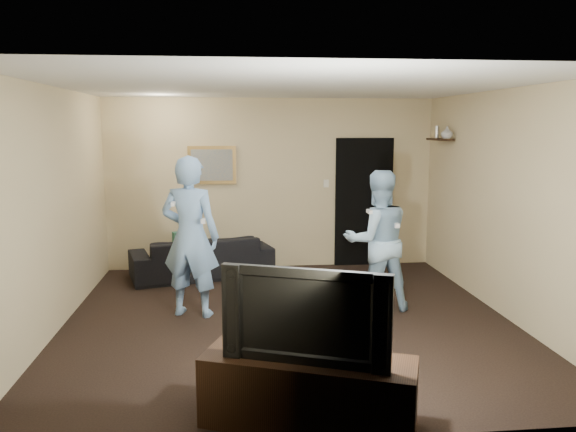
{
  "coord_description": "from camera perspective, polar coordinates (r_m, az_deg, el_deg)",
  "views": [
    {
      "loc": [
        -0.63,
        -6.08,
        2.18
      ],
      "look_at": [
        0.03,
        0.3,
        1.15
      ],
      "focal_mm": 35.0,
      "sensor_mm": 36.0,
      "label": 1
    }
  ],
  "objects": [
    {
      "name": "shelf_figurine",
      "position": [
        8.57,
        14.9,
        8.25
      ],
      "size": [
        0.06,
        0.06,
        0.18
      ],
      "primitive_type": "cylinder",
      "color": "silver",
      "rests_on": "wall_shelf"
    },
    {
      "name": "painting_frame",
      "position": [
        8.58,
        -7.73,
        5.16
      ],
      "size": [
        0.72,
        0.05,
        0.57
      ],
      "primitive_type": "cube",
      "color": "olive",
      "rests_on": "wall_back"
    },
    {
      "name": "throw_pillow",
      "position": [
        8.29,
        -10.27,
        -2.86
      ],
      "size": [
        0.41,
        0.25,
        0.39
      ],
      "primitive_type": "cube",
      "rotation": [
        0.0,
        0.0,
        0.36
      ],
      "color": "#1A5042",
      "rests_on": "sofa"
    },
    {
      "name": "wii_player_left",
      "position": [
        6.52,
        -9.89,
        -2.08
      ],
      "size": [
        0.78,
        0.62,
        1.86
      ],
      "color": "#7EA8DB",
      "rests_on": "ground"
    },
    {
      "name": "wall_front",
      "position": [
        3.74,
        4.0,
        -4.5
      ],
      "size": [
        5.0,
        0.04,
        2.6
      ],
      "primitive_type": "cube",
      "color": "#C9B486",
      "rests_on": "ground"
    },
    {
      "name": "wall_left",
      "position": [
        6.42,
        -22.78,
        0.53
      ],
      "size": [
        0.04,
        5.0,
        2.6
      ],
      "primitive_type": "cube",
      "color": "#C9B486",
      "rests_on": "ground"
    },
    {
      "name": "ceiling",
      "position": [
        6.13,
        0.02,
        13.06
      ],
      "size": [
        5.0,
        5.0,
        0.04
      ],
      "primitive_type": "cube",
      "color": "silver",
      "rests_on": "wall_back"
    },
    {
      "name": "wall_shelf",
      "position": [
        8.44,
        15.2,
        7.52
      ],
      "size": [
        0.2,
        0.6,
        0.03
      ],
      "primitive_type": "cube",
      "color": "black",
      "rests_on": "wall_right"
    },
    {
      "name": "wall_back",
      "position": [
        8.65,
        -1.7,
        3.28
      ],
      "size": [
        5.0,
        0.04,
        2.6
      ],
      "primitive_type": "cube",
      "color": "#C9B486",
      "rests_on": "ground"
    },
    {
      "name": "doorway",
      "position": [
        8.88,
        7.7,
        1.4
      ],
      "size": [
        0.9,
        0.06,
        2.0
      ],
      "primitive_type": "cube",
      "color": "black",
      "rests_on": "ground"
    },
    {
      "name": "ground",
      "position": [
        6.49,
        0.02,
        -10.51
      ],
      "size": [
        5.0,
        5.0,
        0.0
      ],
      "primitive_type": "plane",
      "color": "black",
      "rests_on": "ground"
    },
    {
      "name": "painting_canvas",
      "position": [
        8.55,
        -7.73,
        5.15
      ],
      "size": [
        0.62,
        0.01,
        0.47
      ],
      "primitive_type": "cube",
      "color": "slate",
      "rests_on": "painting_frame"
    },
    {
      "name": "shelf_vase",
      "position": [
        8.21,
        15.85,
        8.15
      ],
      "size": [
        0.18,
        0.18,
        0.17
      ],
      "primitive_type": "imported",
      "rotation": [
        0.0,
        0.0,
        0.14
      ],
      "color": "#B0B1B6",
      "rests_on": "wall_shelf"
    },
    {
      "name": "wii_player_right",
      "position": [
        6.74,
        9.06,
        -2.49
      ],
      "size": [
        0.85,
        0.69,
        1.67
      ],
      "color": "#98BDDD",
      "rests_on": "ground"
    },
    {
      "name": "wall_right",
      "position": [
        6.89,
        21.17,
        1.17
      ],
      "size": [
        0.04,
        5.0,
        2.6
      ],
      "primitive_type": "cube",
      "color": "#C9B486",
      "rests_on": "ground"
    },
    {
      "name": "television",
      "position": [
        4.05,
        2.11,
        -9.7
      ],
      "size": [
        1.18,
        0.58,
        0.69
      ],
      "primitive_type": "imported",
      "rotation": [
        0.0,
        0.0,
        -0.37
      ],
      "color": "black",
      "rests_on": "tv_console"
    },
    {
      "name": "sofa",
      "position": [
        8.32,
        -8.74,
        -4.09
      ],
      "size": [
        2.15,
        1.29,
        0.59
      ],
      "primitive_type": "imported",
      "rotation": [
        0.0,
        0.0,
        3.41
      ],
      "color": "black",
      "rests_on": "ground"
    },
    {
      "name": "light_switch",
      "position": [
        8.72,
        3.9,
        3.31
      ],
      "size": [
        0.08,
        0.02,
        0.12
      ],
      "primitive_type": "cube",
      "color": "silver",
      "rests_on": "wall_back"
    },
    {
      "name": "tv_console",
      "position": [
        4.29,
        2.06,
        -17.58
      ],
      "size": [
        1.62,
        1.02,
        0.55
      ],
      "primitive_type": "cube",
      "rotation": [
        0.0,
        0.0,
        -0.37
      ],
      "color": "black",
      "rests_on": "ground"
    }
  ]
}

